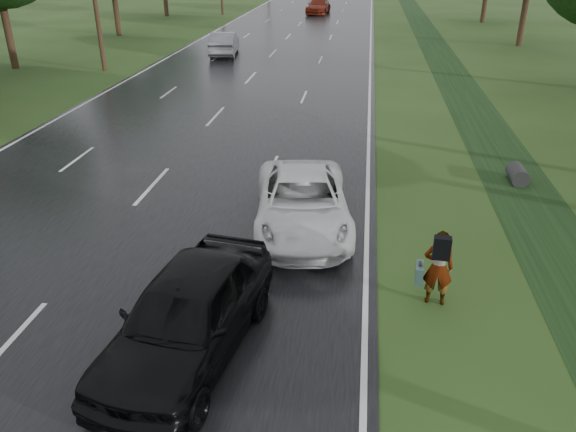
# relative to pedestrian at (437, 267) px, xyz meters

# --- Properties ---
(ground) EXTENTS (220.00, 220.00, 0.00)m
(ground) POSITION_rel_pedestrian_xyz_m (-8.18, -2.73, -0.88)
(ground) COLOR #283F16
(ground) RESTS_ON ground
(road) EXTENTS (14.00, 180.00, 0.04)m
(road) POSITION_rel_pedestrian_xyz_m (-8.18, 42.27, -0.86)
(road) COLOR black
(road) RESTS_ON ground
(edge_stripe_east) EXTENTS (0.12, 180.00, 0.01)m
(edge_stripe_east) POSITION_rel_pedestrian_xyz_m (-1.43, 42.27, -0.84)
(edge_stripe_east) COLOR silver
(edge_stripe_east) RESTS_ON road
(edge_stripe_west) EXTENTS (0.12, 180.00, 0.01)m
(edge_stripe_west) POSITION_rel_pedestrian_xyz_m (-14.93, 42.27, -0.84)
(edge_stripe_west) COLOR silver
(edge_stripe_west) RESTS_ON road
(center_line) EXTENTS (0.12, 180.00, 0.01)m
(center_line) POSITION_rel_pedestrian_xyz_m (-8.18, 42.27, -0.84)
(center_line) COLOR silver
(center_line) RESTS_ON road
(drainage_ditch) EXTENTS (2.20, 120.00, 0.56)m
(drainage_ditch) POSITION_rel_pedestrian_xyz_m (3.32, 15.98, -0.85)
(drainage_ditch) COLOR black
(drainage_ditch) RESTS_ON ground
(pedestrian) EXTENTS (0.78, 0.73, 1.71)m
(pedestrian) POSITION_rel_pedestrian_xyz_m (0.00, 0.00, 0.00)
(pedestrian) COLOR #A5998C
(pedestrian) RESTS_ON ground
(white_pickup) EXTENTS (3.14, 5.53, 1.46)m
(white_pickup) POSITION_rel_pedestrian_xyz_m (-3.17, 3.09, -0.11)
(white_pickup) COLOR white
(white_pickup) RESTS_ON road
(dark_sedan) EXTENTS (2.73, 5.20, 1.69)m
(dark_sedan) POSITION_rel_pedestrian_xyz_m (-4.65, -2.31, 0.00)
(dark_sedan) COLOR black
(dark_sedan) RESTS_ON road
(silver_sedan) EXTENTS (2.19, 4.83, 1.54)m
(silver_sedan) POSITION_rel_pedestrian_xyz_m (-11.35, 28.21, -0.07)
(silver_sedan) COLOR gray
(silver_sedan) RESTS_ON road
(far_car_red) EXTENTS (2.56, 5.46, 1.54)m
(far_car_red) POSITION_rel_pedestrian_xyz_m (-7.18, 54.30, -0.07)
(far_car_red) COLOR maroon
(far_car_red) RESTS_ON road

